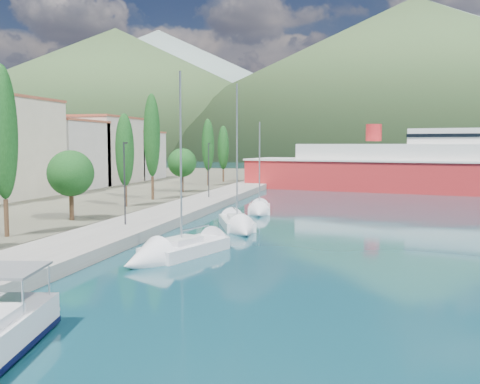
# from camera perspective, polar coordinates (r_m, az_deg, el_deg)

# --- Properties ---
(ground) EXTENTS (1400.00, 1400.00, 0.00)m
(ground) POSITION_cam_1_polar(r_m,az_deg,el_deg) (141.11, 10.07, 2.27)
(ground) COLOR #103D48
(quay) EXTENTS (5.00, 88.00, 0.80)m
(quay) POSITION_cam_1_polar(r_m,az_deg,el_deg) (50.20, -6.83, -2.14)
(quay) COLOR gray
(quay) RESTS_ON ground
(town_buildings) EXTENTS (9.20, 69.20, 11.30)m
(town_buildings) POSITION_cam_1_polar(r_m,az_deg,el_deg) (70.32, -21.57, 3.81)
(town_buildings) COLOR beige
(town_buildings) RESTS_ON land_strip
(tree_row) EXTENTS (3.63, 61.50, 11.48)m
(tree_row) POSITION_cam_1_polar(r_m,az_deg,el_deg) (56.33, -10.40, 4.13)
(tree_row) COLOR #47301E
(tree_row) RESTS_ON land_strip
(lamp_posts) EXTENTS (0.15, 46.89, 6.06)m
(lamp_posts) POSITION_cam_1_polar(r_m,az_deg,el_deg) (38.88, -13.00, 1.13)
(lamp_posts) COLOR #2D2D33
(lamp_posts) RESTS_ON quay
(sailboat_near) EXTENTS (5.04, 8.66, 11.93)m
(sailboat_near) POSITION_cam_1_polar(r_m,az_deg,el_deg) (31.32, -8.11, -6.67)
(sailboat_near) COLOR silver
(sailboat_near) RESTS_ON ground
(sailboat_mid) EXTENTS (5.25, 8.81, 12.35)m
(sailboat_mid) POSITION_cam_1_polar(r_m,az_deg,el_deg) (41.47, -0.01, -3.76)
(sailboat_mid) COLOR silver
(sailboat_mid) RESTS_ON ground
(sailboat_far) EXTENTS (3.24, 6.86, 9.69)m
(sailboat_far) POSITION_cam_1_polar(r_m,az_deg,el_deg) (51.46, 2.05, -2.07)
(sailboat_far) COLOR silver
(sailboat_far) RESTS_ON ground
(ferry) EXTENTS (52.53, 20.59, 10.21)m
(ferry) POSITION_cam_1_polar(r_m,az_deg,el_deg) (80.48, 19.11, 2.25)
(ferry) COLOR red
(ferry) RESTS_ON ground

